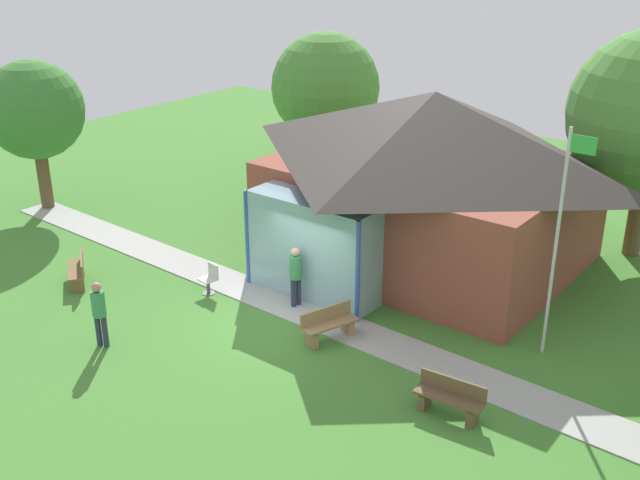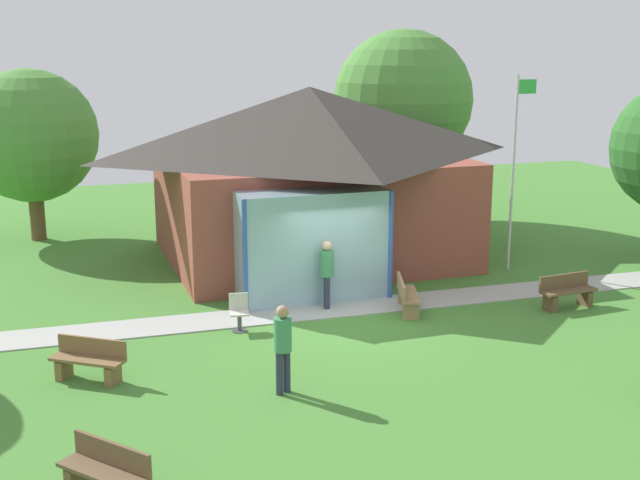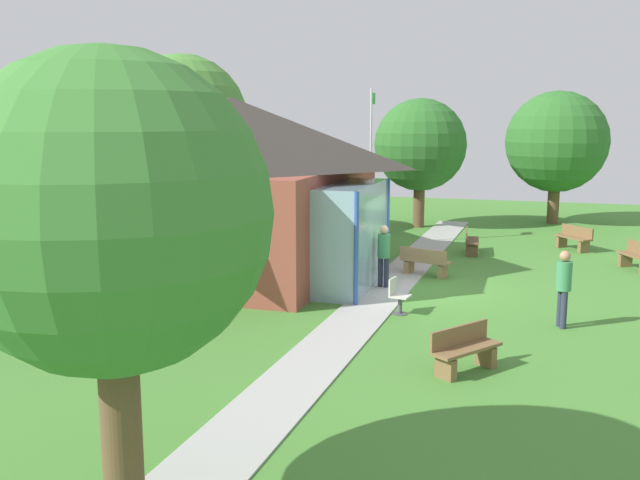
{
  "view_description": "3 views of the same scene",
  "coord_description": "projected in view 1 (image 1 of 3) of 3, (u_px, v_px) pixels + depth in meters",
  "views": [
    {
      "loc": [
        11.63,
        -13.26,
        9.82
      ],
      "look_at": [
        -0.76,
        2.83,
        1.25
      ],
      "focal_mm": 42.99,
      "sensor_mm": 36.0,
      "label": 1
    },
    {
      "loc": [
        -6.69,
        -17.35,
        6.43
      ],
      "look_at": [
        -0.03,
        2.23,
        1.49
      ],
      "focal_mm": 46.0,
      "sensor_mm": 36.0,
      "label": 2
    },
    {
      "loc": [
        -18.72,
        -2.71,
        4.62
      ],
      "look_at": [
        -0.62,
        2.79,
        1.31
      ],
      "focal_mm": 39.44,
      "sensor_mm": 36.0,
      "label": 3
    }
  ],
  "objects": [
    {
      "name": "tree_behind_pavilion_left",
      "position": [
        325.0,
        87.0,
        30.88
      ],
      "size": [
        4.39,
        4.39,
        5.71
      ],
      "color": "brown",
      "rests_on": "ground_plane"
    },
    {
      "name": "footpath",
      "position": [
        300.0,
        310.0,
        20.72
      ],
      "size": [
        25.63,
        2.02,
        0.03
      ],
      "primitive_type": "cube",
      "rotation": [
        0.0,
        0.0,
        -0.03
      ],
      "color": "#ADADA8",
      "rests_on": "ground_plane"
    },
    {
      "name": "bench_mid_left",
      "position": [
        78.0,
        271.0,
        22.11
      ],
      "size": [
        1.47,
        1.23,
        0.84
      ],
      "rotation": [
        0.0,
        0.0,
        2.52
      ],
      "color": "brown",
      "rests_on": "ground_plane"
    },
    {
      "name": "bench_mid_right",
      "position": [
        450.0,
        399.0,
        16.23
      ],
      "size": [
        1.53,
        0.57,
        0.84
      ],
      "rotation": [
        0.0,
        0.0,
        3.23
      ],
      "color": "brown",
      "rests_on": "ground_plane"
    },
    {
      "name": "patio_chair_west",
      "position": [
        210.0,
        279.0,
        21.55
      ],
      "size": [
        0.5,
        0.5,
        0.86
      ],
      "rotation": [
        0.0,
        0.0,
        2.98
      ],
      "color": "beige",
      "rests_on": "ground_plane"
    },
    {
      "name": "ground_plane",
      "position": [
        277.0,
        324.0,
        20.03
      ],
      "size": [
        44.0,
        44.0,
        0.0
      ],
      "primitive_type": "plane",
      "color": "#478433"
    },
    {
      "name": "visitor_strolling_lawn",
      "position": [
        99.0,
        309.0,
        18.62
      ],
      "size": [
        0.34,
        0.34,
        1.74
      ],
      "rotation": [
        0.0,
        0.0,
        0.41
      ],
      "color": "#2D3347",
      "rests_on": "ground_plane"
    },
    {
      "name": "pavilion",
      "position": [
        427.0,
        176.0,
        22.78
      ],
      "size": [
        9.51,
        8.76,
        5.22
      ],
      "color": "brown",
      "rests_on": "ground_plane"
    },
    {
      "name": "visitor_by_porch",
      "position": [
        296.0,
        272.0,
        20.56
      ],
      "size": [
        0.34,
        0.34,
        1.74
      ],
      "rotation": [
        0.0,
        0.0,
        4.47
      ],
      "color": "#2D3347",
      "rests_on": "ground_plane"
    },
    {
      "name": "tree_west_hedge",
      "position": [
        34.0,
        110.0,
        26.69
      ],
      "size": [
        3.46,
        3.46,
        5.37
      ],
      "color": "brown",
      "rests_on": "ground_plane"
    },
    {
      "name": "bench_rear_near_path",
      "position": [
        329.0,
        325.0,
        19.17
      ],
      "size": [
        0.89,
        1.56,
        0.84
      ],
      "rotation": [
        0.0,
        0.0,
        4.39
      ],
      "color": "#9E7A51",
      "rests_on": "ground_plane"
    },
    {
      "name": "flagpole",
      "position": [
        559.0,
        235.0,
        17.53
      ],
      "size": [
        0.64,
        0.08,
        5.64
      ],
      "color": "silver",
      "rests_on": "ground_plane"
    }
  ]
}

